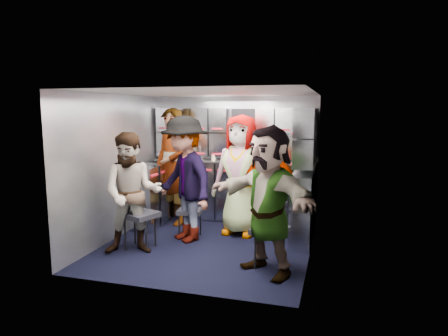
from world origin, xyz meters
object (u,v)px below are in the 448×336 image
(jump_seat_near_right, at_px, (270,232))
(attendant_arc_c, at_px, (241,175))
(jump_seat_mid_right, at_px, (270,206))
(attendant_arc_d, at_px, (268,188))
(attendant_standing, at_px, (172,166))
(attendant_arc_e, at_px, (268,200))
(attendant_arc_b, at_px, (185,179))
(jump_seat_center, at_px, (244,202))
(attendant_arc_a, at_px, (132,194))
(jump_seat_near_left, at_px, (140,216))
(jump_seat_mid_left, at_px, (190,213))

(jump_seat_near_right, height_order, attendant_arc_c, attendant_arc_c)
(jump_seat_mid_right, bearing_deg, attendant_arc_d, -90.00)
(attendant_standing, distance_m, attendant_arc_d, 1.71)
(jump_seat_mid_right, distance_m, attendant_arc_e, 1.47)
(attendant_arc_b, xyz_separation_m, attendant_arc_e, (1.34, -0.83, -0.04))
(attendant_arc_d, bearing_deg, jump_seat_center, 134.26)
(attendant_arc_e, bearing_deg, attendant_arc_b, -176.17)
(attendant_arc_c, xyz_separation_m, attendant_arc_e, (0.64, -1.36, -0.04))
(attendant_arc_a, bearing_deg, attendant_arc_e, -25.72)
(jump_seat_center, height_order, jump_seat_mid_right, jump_seat_center)
(attendant_arc_c, bearing_deg, attendant_arc_d, -8.18)
(attendant_arc_c, distance_m, attendant_arc_e, 1.50)
(jump_seat_near_left, bearing_deg, attendant_standing, 92.65)
(jump_seat_near_right, bearing_deg, jump_seat_mid_left, 148.33)
(jump_seat_mid_right, bearing_deg, jump_seat_near_left, -146.55)
(attendant_standing, height_order, attendant_arc_d, attendant_standing)
(jump_seat_mid_right, relative_size, jump_seat_near_right, 1.07)
(jump_seat_mid_left, height_order, attendant_arc_a, attendant_arc_a)
(jump_seat_mid_right, bearing_deg, attendant_arc_e, -81.67)
(jump_seat_near_left, bearing_deg, jump_seat_center, 45.81)
(jump_seat_near_left, height_order, attendant_arc_c, attendant_arc_c)
(attendant_arc_e, bearing_deg, attendant_arc_d, 135.04)
(jump_seat_near_left, relative_size, attendant_arc_c, 0.30)
(jump_seat_near_left, xyz_separation_m, attendant_arc_a, (0.00, -0.18, 0.35))
(attendant_arc_e, bearing_deg, attendant_arc_c, 150.84)
(jump_seat_mid_right, height_order, attendant_standing, attendant_standing)
(jump_seat_mid_left, height_order, attendant_arc_e, attendant_arc_e)
(attendant_standing, distance_m, attendant_arc_a, 1.45)
(jump_seat_near_right, xyz_separation_m, attendant_arc_d, (-0.20, 1.04, 0.32))
(attendant_standing, distance_m, attendant_arc_e, 2.45)
(attendant_standing, bearing_deg, attendant_arc_b, -32.70)
(attendant_arc_e, bearing_deg, attendant_standing, 174.94)
(jump_seat_mid_left, height_order, jump_seat_near_right, jump_seat_near_right)
(jump_seat_mid_left, xyz_separation_m, attendant_arc_e, (1.34, -1.01, 0.50))
(attendant_arc_c, distance_m, attendant_arc_d, 0.48)
(jump_seat_near_left, bearing_deg, jump_seat_mid_right, 33.45)
(jump_seat_center, relative_size, jump_seat_mid_right, 0.97)
(attendant_standing, bearing_deg, jump_seat_mid_left, -25.31)
(jump_seat_near_right, xyz_separation_m, attendant_arc_e, (0.00, -0.18, 0.43))
(jump_seat_mid_left, bearing_deg, jump_seat_center, 37.11)
(jump_seat_mid_right, relative_size, attendant_arc_a, 0.33)
(jump_seat_near_left, relative_size, jump_seat_center, 1.07)
(attendant_arc_a, relative_size, attendant_arc_b, 0.89)
(jump_seat_mid_left, relative_size, attendant_arc_e, 0.24)
(jump_seat_mid_right, bearing_deg, jump_seat_mid_left, -161.09)
(jump_seat_near_right, bearing_deg, jump_seat_center, 115.33)
(attendant_arc_a, bearing_deg, attendant_arc_b, 34.47)
(attendant_arc_b, bearing_deg, jump_seat_center, 82.68)
(jump_seat_near_left, bearing_deg, attendant_arc_c, 41.15)
(jump_seat_mid_right, xyz_separation_m, attendant_arc_d, (-0.00, -0.18, 0.31))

